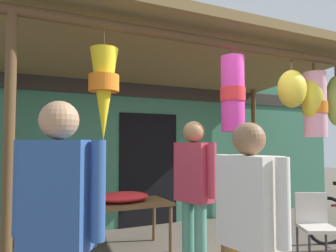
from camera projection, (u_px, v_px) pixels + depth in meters
The scene contains 9 objects.
shop_facade at pixel (136, 117), 5.84m from camera, with size 9.52×0.29×3.89m.
market_stall_canopy at pixel (197, 68), 4.46m from camera, with size 4.88×2.67×2.87m.
display_table at pixel (123, 208), 4.35m from camera, with size 1.26×0.68×0.66m.
flower_heap_on_table at pixel (124, 197), 4.40m from camera, with size 0.74×0.52×0.13m.
folding_chair at pixel (315, 221), 3.94m from camera, with size 0.54×0.54×0.84m.
wicker_basket_by_table at pixel (236, 251), 3.95m from camera, with size 0.36×0.36×0.28m, color olive.
vendor_in_orange at pixel (57, 220), 1.87m from camera, with size 0.49×0.42×1.72m.
customer_foreground at pixel (250, 224), 2.07m from camera, with size 0.28×0.59×1.60m.
passerby_at_right at pixel (194, 186), 3.44m from camera, with size 0.33×0.57×1.70m.
Camera 1 is at (-1.97, -3.09, 1.47)m, focal length 34.25 mm.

